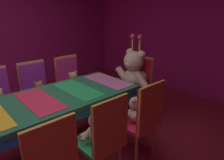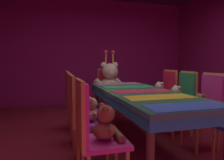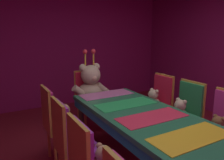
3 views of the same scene
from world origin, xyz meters
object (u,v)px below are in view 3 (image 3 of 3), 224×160
chair_right_3 (160,99)px  king_teddy_bear (91,86)px  teddy_left_2 (80,136)px  chair_left_3 (53,118)px  teddy_right_1 (217,129)px  teddy_right_3 (153,100)px  throne_chair (87,93)px  chair_right_2 (187,110)px  banquet_table (152,125)px  teddy_right_2 (179,112)px  chair_left_2 (67,137)px  teddy_left_3 (65,116)px

chair_right_3 → king_teddy_bear: (-0.85, 0.75, 0.15)m
teddy_left_2 → king_teddy_bear: bearing=61.5°
chair_left_3 → teddy_right_1: 1.91m
chair_left_3 → teddy_right_3: size_ratio=2.93×
chair_right_3 → teddy_left_2: bearing=19.4°
teddy_right_3 → throne_chair: throne_chair is taller
chair_right_3 → teddy_right_3: (-0.15, 0.00, -0.00)m
chair_right_2 → throne_chair: 1.71m
banquet_table → chair_right_3: 1.20m
teddy_left_2 → chair_right_3: (1.56, 0.55, 0.02)m
teddy_left_2 → chair_right_3: 1.65m
chair_right_2 → teddy_right_2: bearing=-0.0°
chair_left_2 → chair_right_2: 1.68m
teddy_left_2 → throne_chair: throne_chair is taller
chair_right_2 → king_teddy_bear: king_teddy_bear is taller
teddy_right_3 → king_teddy_bear: 1.04m
teddy_left_2 → king_teddy_bear: (0.70, 1.30, 0.18)m
teddy_left_3 → teddy_right_2: size_ratio=0.96×
chair_left_2 → chair_left_3: 0.59m
teddy_right_1 → chair_right_3: 1.14m
teddy_left_2 → teddy_right_2: (1.39, -0.02, 0.02)m
teddy_right_1 → chair_right_2: chair_right_2 is taller
teddy_left_3 → chair_right_3: chair_right_3 is taller
teddy_right_1 → teddy_right_2: 0.56m
teddy_right_1 → king_teddy_bear: bearing=-70.0°
teddy_left_2 → teddy_right_1: bearing=-22.7°
banquet_table → chair_left_3: chair_left_3 is taller
banquet_table → king_teddy_bear: 1.59m
banquet_table → throne_chair: bearing=90.0°
king_teddy_bear → banquet_table: bearing=-0.0°
teddy_right_3 → throne_chair: 1.16m
chair_left_2 → chair_left_3: same height
teddy_left_3 → king_teddy_bear: (0.68, 0.71, 0.16)m
teddy_left_2 → chair_right_3: size_ratio=0.28×
banquet_table → throne_chair: size_ratio=2.47×
throne_chair → chair_left_2: bearing=-29.9°
teddy_left_2 → teddy_right_1: teddy_right_1 is taller
chair_right_2 → king_teddy_bear: size_ratio=1.09×
banquet_table → teddy_right_3: size_ratio=7.23×
banquet_table → teddy_right_1: size_ratio=8.57×
teddy_right_2 → chair_left_3: bearing=-21.8°
chair_left_2 → teddy_right_3: 1.65m
king_teddy_bear → chair_left_3: bearing=-49.4°
chair_left_3 → teddy_left_2: bearing=-78.0°
chair_left_2 → teddy_right_2: size_ratio=3.00×
teddy_left_2 → chair_right_2: bearing=-0.8°
teddy_right_1 → teddy_right_2: (0.01, 0.56, 0.02)m
teddy_right_3 → teddy_left_3: bearing=-1.6°
chair_right_3 → throne_chair: size_ratio=1.00×
teddy_left_2 → teddy_left_3: (0.02, 0.59, 0.01)m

